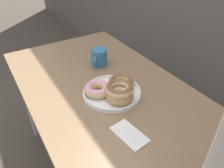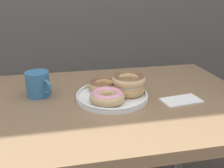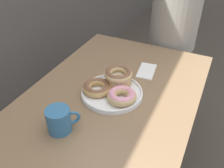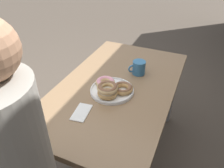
{
  "view_description": "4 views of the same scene",
  "coord_description": "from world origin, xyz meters",
  "px_view_note": "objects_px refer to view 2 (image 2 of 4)",
  "views": [
    {
      "loc": [
        0.79,
        -0.19,
        1.35
      ],
      "look_at": [
        0.08,
        0.24,
        0.77
      ],
      "focal_mm": 35.0,
      "sensor_mm": 36.0,
      "label": 1
    },
    {
      "loc": [
        -0.1,
        -0.63,
        1.11
      ],
      "look_at": [
        0.08,
        0.24,
        0.77
      ],
      "focal_mm": 40.0,
      "sensor_mm": 36.0,
      "label": 2
    },
    {
      "loc": [
        -0.72,
        -0.14,
        1.41
      ],
      "look_at": [
        0.08,
        0.24,
        0.77
      ],
      "focal_mm": 40.0,
      "sensor_mm": 36.0,
      "label": 3
    },
    {
      "loc": [
        1.12,
        0.7,
        1.55
      ],
      "look_at": [
        0.08,
        0.24,
        0.77
      ],
      "focal_mm": 35.0,
      "sensor_mm": 36.0,
      "label": 4
    }
  ],
  "objects_px": {
    "dining_table": "(91,117)",
    "coffee_mug": "(38,84)",
    "donut_plate": "(115,90)",
    "napkin": "(181,100)"
  },
  "relations": [
    {
      "from": "dining_table",
      "to": "napkin",
      "type": "bearing_deg",
      "value": -13.34
    },
    {
      "from": "donut_plate",
      "to": "coffee_mug",
      "type": "bearing_deg",
      "value": 163.72
    },
    {
      "from": "coffee_mug",
      "to": "napkin",
      "type": "distance_m",
      "value": 0.56
    },
    {
      "from": "dining_table",
      "to": "coffee_mug",
      "type": "height_order",
      "value": "coffee_mug"
    },
    {
      "from": "coffee_mug",
      "to": "donut_plate",
      "type": "bearing_deg",
      "value": -16.28
    },
    {
      "from": "donut_plate",
      "to": "dining_table",
      "type": "bearing_deg",
      "value": 178.89
    },
    {
      "from": "dining_table",
      "to": "coffee_mug",
      "type": "bearing_deg",
      "value": 156.96
    },
    {
      "from": "coffee_mug",
      "to": "napkin",
      "type": "relative_size",
      "value": 0.71
    },
    {
      "from": "dining_table",
      "to": "donut_plate",
      "type": "distance_m",
      "value": 0.15
    },
    {
      "from": "donut_plate",
      "to": "coffee_mug",
      "type": "distance_m",
      "value": 0.31
    }
  ]
}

